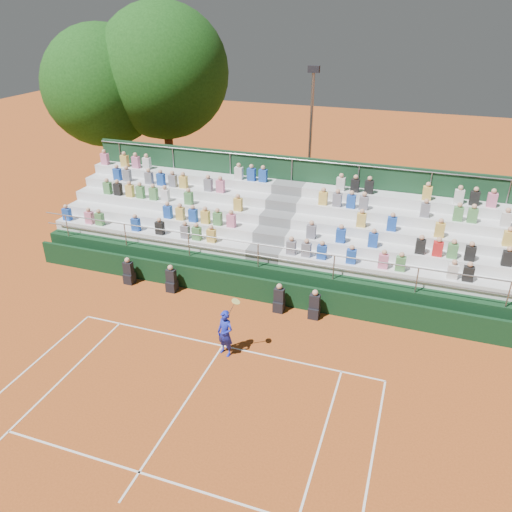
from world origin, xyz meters
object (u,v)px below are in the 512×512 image
(tennis_player, at_px, (225,333))
(floodlight_mast, at_px, (311,128))
(tree_east, at_px, (163,72))
(tree_west, at_px, (103,86))

(tennis_player, relative_size, floodlight_mast, 0.29)
(tree_east, xyz_separation_m, floodlight_mast, (8.57, 0.31, -2.57))
(tennis_player, height_order, tree_east, tree_east)
(tree_west, distance_m, tree_east, 3.52)
(tree_west, xyz_separation_m, tree_east, (3.17, 1.33, 0.75))
(tree_west, height_order, tree_east, tree_east)
(tennis_player, relative_size, tree_east, 0.21)
(floodlight_mast, bearing_deg, tree_west, -172.02)
(tree_west, relative_size, tree_east, 0.90)
(tree_west, xyz_separation_m, floodlight_mast, (11.74, 1.65, -1.83))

